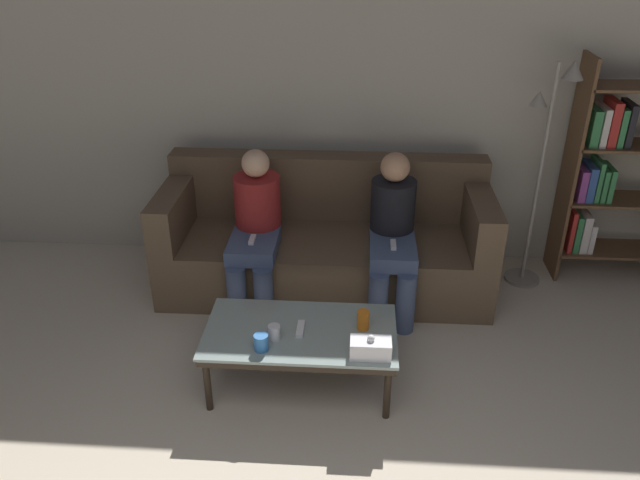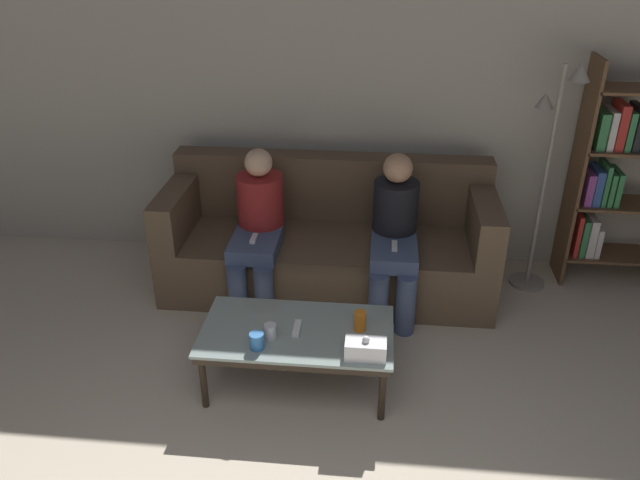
{
  "view_description": "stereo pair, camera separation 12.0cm",
  "coord_description": "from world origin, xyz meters",
  "px_view_note": "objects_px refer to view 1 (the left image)",
  "views": [
    {
      "loc": [
        0.23,
        -0.91,
        2.48
      ],
      "look_at": [
        0.0,
        2.52,
        0.68
      ],
      "focal_mm": 35.0,
      "sensor_mm": 36.0,
      "label": 1
    },
    {
      "loc": [
        0.35,
        -0.9,
        2.48
      ],
      "look_at": [
        0.0,
        2.52,
        0.68
      ],
      "focal_mm": 35.0,
      "sensor_mm": 36.0,
      "label": 2
    }
  ],
  "objects_px": {
    "seated_person_left_end": "(256,225)",
    "seated_person_mid_left": "(393,230)",
    "game_remote": "(300,329)",
    "cup_far_center": "(363,320)",
    "standing_lamp": "(546,154)",
    "cup_near_right": "(274,332)",
    "bookshelf": "(611,173)",
    "coffee_table": "(300,336)",
    "tissue_box": "(371,348)",
    "couch": "(325,242)",
    "cup_near_left": "(261,342)"
  },
  "relations": [
    {
      "from": "tissue_box",
      "to": "seated_person_mid_left",
      "type": "height_order",
      "value": "seated_person_mid_left"
    },
    {
      "from": "couch",
      "to": "cup_near_left",
      "type": "xyz_separation_m",
      "value": [
        -0.27,
        -1.36,
        0.1
      ]
    },
    {
      "from": "seated_person_mid_left",
      "to": "game_remote",
      "type": "bearing_deg",
      "value": -120.56
    },
    {
      "from": "cup_far_center",
      "to": "tissue_box",
      "type": "bearing_deg",
      "value": -80.39
    },
    {
      "from": "coffee_table",
      "to": "game_remote",
      "type": "height_order",
      "value": "game_remote"
    },
    {
      "from": "seated_person_left_end",
      "to": "coffee_table",
      "type": "bearing_deg",
      "value": -67.1
    },
    {
      "from": "coffee_table",
      "to": "standing_lamp",
      "type": "distance_m",
      "value": 2.16
    },
    {
      "from": "couch",
      "to": "seated_person_mid_left",
      "type": "bearing_deg",
      "value": -27.34
    },
    {
      "from": "game_remote",
      "to": "seated_person_mid_left",
      "type": "distance_m",
      "value": 1.09
    },
    {
      "from": "bookshelf",
      "to": "standing_lamp",
      "type": "distance_m",
      "value": 0.58
    },
    {
      "from": "couch",
      "to": "cup_near_right",
      "type": "bearing_deg",
      "value": -99.57
    },
    {
      "from": "coffee_table",
      "to": "seated_person_mid_left",
      "type": "distance_m",
      "value": 1.1
    },
    {
      "from": "coffee_table",
      "to": "cup_near_left",
      "type": "height_order",
      "value": "cup_near_left"
    },
    {
      "from": "couch",
      "to": "tissue_box",
      "type": "height_order",
      "value": "couch"
    },
    {
      "from": "cup_far_center",
      "to": "game_remote",
      "type": "xyz_separation_m",
      "value": [
        -0.35,
        -0.04,
        -0.05
      ]
    },
    {
      "from": "cup_far_center",
      "to": "standing_lamp",
      "type": "bearing_deg",
      "value": 45.61
    },
    {
      "from": "coffee_table",
      "to": "standing_lamp",
      "type": "height_order",
      "value": "standing_lamp"
    },
    {
      "from": "game_remote",
      "to": "standing_lamp",
      "type": "height_order",
      "value": "standing_lamp"
    },
    {
      "from": "cup_near_right",
      "to": "bookshelf",
      "type": "height_order",
      "value": "bookshelf"
    },
    {
      "from": "cup_near_right",
      "to": "standing_lamp",
      "type": "xyz_separation_m",
      "value": [
        1.72,
        1.39,
        0.58
      ]
    },
    {
      "from": "cup_near_left",
      "to": "seated_person_left_end",
      "type": "height_order",
      "value": "seated_person_left_end"
    },
    {
      "from": "seated_person_left_end",
      "to": "seated_person_mid_left",
      "type": "bearing_deg",
      "value": -0.66
    },
    {
      "from": "couch",
      "to": "standing_lamp",
      "type": "xyz_separation_m",
      "value": [
        1.51,
        0.13,
        0.68
      ]
    },
    {
      "from": "couch",
      "to": "coffee_table",
      "type": "bearing_deg",
      "value": -93.69
    },
    {
      "from": "cup_far_center",
      "to": "tissue_box",
      "type": "height_order",
      "value": "tissue_box"
    },
    {
      "from": "coffee_table",
      "to": "cup_near_right",
      "type": "distance_m",
      "value": 0.18
    },
    {
      "from": "cup_far_center",
      "to": "bookshelf",
      "type": "xyz_separation_m",
      "value": [
        1.76,
        1.4,
        0.38
      ]
    },
    {
      "from": "bookshelf",
      "to": "standing_lamp",
      "type": "height_order",
      "value": "bookshelf"
    },
    {
      "from": "standing_lamp",
      "to": "seated_person_left_end",
      "type": "bearing_deg",
      "value": -169.58
    },
    {
      "from": "couch",
      "to": "seated_person_mid_left",
      "type": "xyz_separation_m",
      "value": [
        0.47,
        -0.24,
        0.24
      ]
    },
    {
      "from": "game_remote",
      "to": "bookshelf",
      "type": "height_order",
      "value": "bookshelf"
    },
    {
      "from": "game_remote",
      "to": "bookshelf",
      "type": "xyz_separation_m",
      "value": [
        2.12,
        1.44,
        0.43
      ]
    },
    {
      "from": "cup_near_left",
      "to": "coffee_table",
      "type": "bearing_deg",
      "value": 44.07
    },
    {
      "from": "tissue_box",
      "to": "game_remote",
      "type": "height_order",
      "value": "tissue_box"
    },
    {
      "from": "cup_near_left",
      "to": "cup_far_center",
      "type": "bearing_deg",
      "value": 22.53
    },
    {
      "from": "seated_person_left_end",
      "to": "couch",
      "type": "bearing_deg",
      "value": 26.3
    },
    {
      "from": "couch",
      "to": "bookshelf",
      "type": "relative_size",
      "value": 1.41
    },
    {
      "from": "couch",
      "to": "cup_near_right",
      "type": "relative_size",
      "value": 26.81
    },
    {
      "from": "cup_near_left",
      "to": "cup_near_right",
      "type": "height_order",
      "value": "cup_near_left"
    },
    {
      "from": "coffee_table",
      "to": "game_remote",
      "type": "bearing_deg",
      "value": 90.9
    },
    {
      "from": "cup_near_left",
      "to": "cup_far_center",
      "type": "height_order",
      "value": "cup_far_center"
    },
    {
      "from": "standing_lamp",
      "to": "seated_person_left_end",
      "type": "distance_m",
      "value": 2.06
    },
    {
      "from": "standing_lamp",
      "to": "seated_person_mid_left",
      "type": "bearing_deg",
      "value": -160.18
    },
    {
      "from": "cup_near_right",
      "to": "tissue_box",
      "type": "distance_m",
      "value": 0.54
    },
    {
      "from": "cup_near_right",
      "to": "couch",
      "type": "bearing_deg",
      "value": 80.43
    },
    {
      "from": "game_remote",
      "to": "cup_far_center",
      "type": "bearing_deg",
      "value": 6.36
    },
    {
      "from": "coffee_table",
      "to": "seated_person_left_end",
      "type": "height_order",
      "value": "seated_person_left_end"
    },
    {
      "from": "cup_far_center",
      "to": "tissue_box",
      "type": "xyz_separation_m",
      "value": [
        0.04,
        -0.24,
        -0.01
      ]
    },
    {
      "from": "couch",
      "to": "seated_person_left_end",
      "type": "relative_size",
      "value": 2.17
    },
    {
      "from": "couch",
      "to": "tissue_box",
      "type": "xyz_separation_m",
      "value": [
        0.32,
        -1.37,
        0.1
      ]
    }
  ]
}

